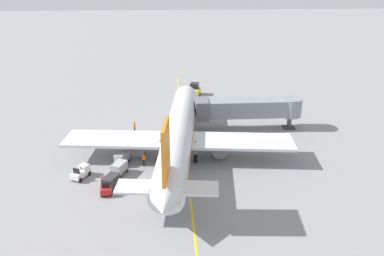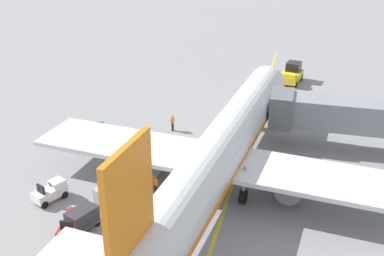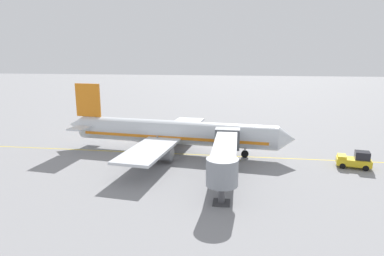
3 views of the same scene
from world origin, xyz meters
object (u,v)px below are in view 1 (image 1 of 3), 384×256
object	(u,v)px
baggage_cart_second_in_train	(119,167)
ground_crew_loader	(144,159)
baggage_tug_lead	(89,138)
baggage_tug_spare	(106,186)
baggage_cart_third_in_train	(111,181)
ground_crew_wing_walker	(135,126)
baggage_tug_trailing	(81,172)
parked_airliner	(179,134)
baggage_cart_front	(122,157)
jet_bridge	(248,108)
pushback_tractor	(194,91)

from	to	relation	value
baggage_cart_second_in_train	ground_crew_loader	bearing A→B (deg)	37.07
baggage_tug_lead	baggage_tug_spare	world-z (taller)	same
baggage_cart_second_in_train	baggage_tug_spare	bearing A→B (deg)	-105.29
baggage_tug_spare	baggage_cart_third_in_train	bearing A→B (deg)	55.54
ground_crew_wing_walker	baggage_tug_spare	bearing A→B (deg)	-96.39
baggage_tug_trailing	ground_crew_loader	distance (m)	7.88
parked_airliner	baggage_cart_front	xyz separation A→B (m)	(-7.43, -1.77, -2.24)
baggage_cart_third_in_train	ground_crew_wing_walker	distance (m)	16.79
jet_bridge	baggage_cart_front	size ratio (longest dim) A/B	5.68
baggage_cart_third_in_train	ground_crew_wing_walker	world-z (taller)	ground_crew_wing_walker
baggage_tug_spare	baggage_tug_trailing	bearing A→B (deg)	135.52
baggage_cart_front	parked_airliner	bearing A→B (deg)	13.42
baggage_cart_third_in_train	baggage_tug_spare	bearing A→B (deg)	-124.46
pushback_tractor	baggage_tug_trailing	size ratio (longest dim) A/B	1.71
jet_bridge	baggage_cart_second_in_train	size ratio (longest dim) A/B	5.68
ground_crew_loader	baggage_cart_front	bearing A→B (deg)	166.51
baggage_cart_second_in_train	baggage_cart_third_in_train	xyz separation A→B (m)	(-0.60, -3.24, 0.00)
baggage_tug_trailing	baggage_cart_front	size ratio (longest dim) A/B	0.95
baggage_tug_trailing	baggage_cart_front	xyz separation A→B (m)	(4.59, 3.35, 0.24)
baggage_cart_second_in_train	ground_crew_loader	world-z (taller)	ground_crew_loader
baggage_cart_front	ground_crew_loader	size ratio (longest dim) A/B	1.73
baggage_tug_lead	baggage_tug_trailing	bearing A→B (deg)	-85.27
baggage_tug_spare	baggage_tug_lead	bearing A→B (deg)	107.62
ground_crew_loader	pushback_tractor	bearing A→B (deg)	73.57
jet_bridge	baggage_cart_second_in_train	world-z (taller)	jet_bridge
parked_airliner	baggage_cart_third_in_train	xyz separation A→B (m)	(-8.07, -7.85, -2.24)
baggage_tug_spare	ground_crew_wing_walker	world-z (taller)	ground_crew_wing_walker
parked_airliner	baggage_cart_second_in_train	world-z (taller)	parked_airliner
baggage_cart_front	ground_crew_wing_walker	xyz separation A→B (m)	(0.84, 10.65, 0.00)
parked_airliner	baggage_cart_third_in_train	size ratio (longest dim) A/B	12.75
jet_bridge	baggage_cart_second_in_train	distance (m)	23.05
baggage_tug_spare	baggage_cart_second_in_train	distance (m)	4.07
parked_airliner	baggage_cart_third_in_train	distance (m)	11.48
pushback_tractor	baggage_tug_lead	distance (m)	27.09
baggage_tug_spare	pushback_tractor	bearing A→B (deg)	70.39
jet_bridge	baggage_cart_second_in_train	xyz separation A→B (m)	(-18.58, -13.41, -2.51)
baggage_tug_trailing	baggage_tug_spare	bearing A→B (deg)	-44.48
baggage_cart_third_in_train	ground_crew_wing_walker	size ratio (longest dim) A/B	1.73
baggage_cart_front	ground_crew_loader	distance (m)	2.90
baggage_tug_lead	baggage_cart_front	xyz separation A→B (m)	(5.43, -6.84, 0.24)
baggage_tug_lead	baggage_tug_spare	xyz separation A→B (m)	(4.32, -13.61, 0.00)
jet_bridge	baggage_tug_trailing	bearing A→B (deg)	-148.97
parked_airliner	ground_crew_loader	distance (m)	5.67
baggage_cart_second_in_train	ground_crew_wing_walker	size ratio (longest dim) A/B	1.73
ground_crew_wing_walker	baggage_cart_third_in_train	bearing A→B (deg)	-95.07
jet_bridge	baggage_tug_spare	distance (m)	26.34
baggage_cart_second_in_train	jet_bridge	bearing A→B (deg)	35.81
baggage_tug_spare	baggage_cart_front	bearing A→B (deg)	80.65
jet_bridge	baggage_tug_spare	world-z (taller)	jet_bridge
jet_bridge	parked_airliner	bearing A→B (deg)	-141.64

